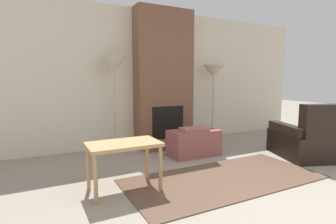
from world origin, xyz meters
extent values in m
plane|color=gray|center=(0.00, 0.00, 0.00)|extent=(24.00, 24.00, 0.00)
cube|color=beige|center=(0.00, 3.37, 1.30)|extent=(7.13, 0.06, 2.60)
cube|color=brown|center=(0.00, 3.16, 1.30)|extent=(1.14, 0.36, 2.60)
cube|color=brown|center=(0.00, 2.83, 0.07)|extent=(1.14, 0.30, 0.15)
cube|color=black|center=(0.00, 2.98, 0.46)|extent=(0.65, 0.02, 0.62)
cube|color=#8C4C47|center=(0.08, 2.20, 0.22)|extent=(0.84, 0.44, 0.43)
cube|color=#A56660|center=(0.08, 2.20, 0.46)|extent=(0.46, 0.24, 0.05)
cube|color=black|center=(1.76, 1.28, 0.20)|extent=(1.27, 1.26, 0.40)
cube|color=black|center=(1.63, 0.91, 0.45)|extent=(0.85, 0.48, 0.91)
cube|color=black|center=(2.15, 1.13, 0.27)|extent=(0.45, 0.88, 0.55)
cube|color=black|center=(1.37, 1.42, 0.27)|extent=(0.45, 0.88, 0.55)
cube|color=tan|center=(-1.39, 1.38, 0.54)|extent=(0.81, 0.48, 0.04)
cylinder|color=tan|center=(-1.75, 1.18, 0.26)|extent=(0.04, 0.04, 0.52)
cylinder|color=tan|center=(-1.02, 1.18, 0.26)|extent=(0.04, 0.04, 0.52)
cylinder|color=tan|center=(-1.75, 1.58, 0.26)|extent=(0.04, 0.04, 0.52)
cylinder|color=tan|center=(-1.02, 1.58, 0.26)|extent=(0.04, 0.04, 0.52)
cylinder|color=tan|center=(-1.02, 3.01, 0.01)|extent=(0.22, 0.22, 0.02)
cylinder|color=tan|center=(-1.02, 3.01, 0.71)|extent=(0.03, 0.03, 1.38)
cone|color=beige|center=(-1.02, 3.01, 1.52)|extent=(0.44, 0.44, 0.25)
cylinder|color=tan|center=(1.07, 3.01, 0.01)|extent=(0.22, 0.22, 0.02)
cylinder|color=tan|center=(1.07, 3.01, 0.67)|extent=(0.03, 0.03, 1.30)
cone|color=beige|center=(1.07, 3.01, 1.44)|extent=(0.44, 0.44, 0.25)
cube|color=brown|center=(-0.14, 1.12, 0.01)|extent=(2.55, 1.18, 0.01)
camera|label=1|loc=(-2.26, -1.42, 1.26)|focal=28.00mm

